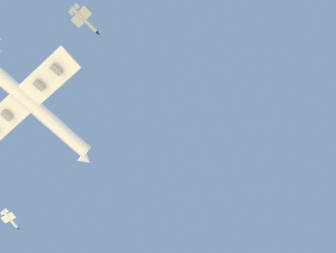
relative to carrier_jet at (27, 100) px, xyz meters
The scene contains 3 objects.
carrier_jet is the anchor object (origin of this frame).
chase_jet_lead 86.89m from the carrier_jet, 34.81° to the left, with size 15.29×8.90×4.00m.
chase_jet_left_wing 45.75m from the carrier_jet, 124.89° to the right, with size 14.55×10.26×4.00m.
Camera 1 is at (-31.99, 61.30, 3.73)m, focal length 37.20 mm.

